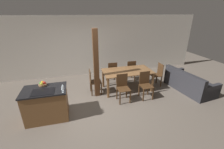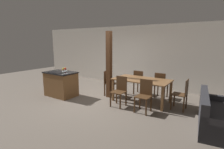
{
  "view_description": "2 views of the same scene",
  "coord_description": "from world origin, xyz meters",
  "views": [
    {
      "loc": [
        -0.54,
        -4.11,
        2.8
      ],
      "look_at": [
        0.6,
        0.2,
        0.95
      ],
      "focal_mm": 24.0,
      "sensor_mm": 36.0,
      "label": 1
    },
    {
      "loc": [
        3.69,
        -4.41,
        2.01
      ],
      "look_at": [
        0.6,
        0.2,
        0.95
      ],
      "focal_mm": 28.0,
      "sensor_mm": 36.0,
      "label": 2
    }
  ],
  "objects": [
    {
      "name": "dining_chair_far_left",
      "position": [
        0.95,
        1.55,
        0.49
      ],
      "size": [
        0.4,
        0.4,
        0.93
      ],
      "rotation": [
        0.0,
        0.0,
        3.14
      ],
      "color": "#472D19",
      "rests_on": "ground_plane"
    },
    {
      "name": "wine_glass_middle",
      "position": [
        -0.9,
        -0.45,
        1.03
      ],
      "size": [
        0.07,
        0.07,
        0.15
      ],
      "color": "silver",
      "rests_on": "kitchen_island"
    },
    {
      "name": "couch",
      "position": [
        3.64,
        0.15,
        0.27
      ],
      "size": [
        1.13,
        1.9,
        0.8
      ],
      "rotation": [
        0.0,
        0.0,
        1.7
      ],
      "color": "#2D2D33",
      "rests_on": "ground_plane"
    },
    {
      "name": "dining_chair_near_left",
      "position": [
        0.95,
        0.1,
        0.49
      ],
      "size": [
        0.4,
        0.4,
        0.93
      ],
      "color": "#472D19",
      "rests_on": "ground_plane"
    },
    {
      "name": "dining_table",
      "position": [
        1.37,
        0.82,
        0.68
      ],
      "size": [
        1.84,
        0.99,
        0.77
      ],
      "color": "brown",
      "rests_on": "ground_plane"
    },
    {
      "name": "dining_chair_near_right",
      "position": [
        1.78,
        0.1,
        0.49
      ],
      "size": [
        0.4,
        0.4,
        0.93
      ],
      "color": "#472D19",
      "rests_on": "ground_plane"
    },
    {
      "name": "dining_chair_far_right",
      "position": [
        1.78,
        1.55,
        0.49
      ],
      "size": [
        0.4,
        0.4,
        0.93
      ],
      "rotation": [
        0.0,
        0.0,
        3.14
      ],
      "color": "#472D19",
      "rests_on": "ground_plane"
    },
    {
      "name": "fruit_bowl",
      "position": [
        -1.46,
        0.01,
        0.96
      ],
      "size": [
        0.22,
        0.22,
        0.12
      ],
      "color": "#99704C",
      "rests_on": "kitchen_island"
    },
    {
      "name": "wall_back",
      "position": [
        0.0,
        2.82,
        1.35
      ],
      "size": [
        11.2,
        0.08,
        2.7
      ],
      "color": "silver",
      "rests_on": "ground_plane"
    },
    {
      "name": "wine_glass_far",
      "position": [
        -0.9,
        -0.37,
        1.03
      ],
      "size": [
        0.07,
        0.07,
        0.15
      ],
      "color": "silver",
      "rests_on": "kitchen_island"
    },
    {
      "name": "wine_glass_near",
      "position": [
        -0.9,
        -0.54,
        1.03
      ],
      "size": [
        0.07,
        0.07,
        0.15
      ],
      "color": "silver",
      "rests_on": "kitchen_island"
    },
    {
      "name": "dining_chair_foot_end",
      "position": [
        2.66,
        0.82,
        0.49
      ],
      "size": [
        0.4,
        0.4,
        0.93
      ],
      "rotation": [
        0.0,
        0.0,
        -1.57
      ],
      "color": "#472D19",
      "rests_on": "ground_plane"
    },
    {
      "name": "dining_chair_head_end",
      "position": [
        0.07,
        0.82,
        0.49
      ],
      "size": [
        0.4,
        0.4,
        0.93
      ],
      "rotation": [
        0.0,
        0.0,
        1.57
      ],
      "color": "#472D19",
      "rests_on": "ground_plane"
    },
    {
      "name": "timber_post",
      "position": [
        0.17,
        0.66,
        1.18
      ],
      "size": [
        0.17,
        0.17,
        2.36
      ],
      "color": "#4C2D19",
      "rests_on": "ground_plane"
    },
    {
      "name": "ground_plane",
      "position": [
        0.0,
        0.0,
        0.0
      ],
      "size": [
        16.0,
        16.0,
        0.0
      ],
      "primitive_type": "plane",
      "color": "#665B51"
    },
    {
      "name": "kitchen_island",
      "position": [
        -1.39,
        -0.23,
        0.46
      ],
      "size": [
        1.15,
        0.76,
        0.91
      ],
      "color": "brown",
      "rests_on": "ground_plane"
    }
  ]
}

